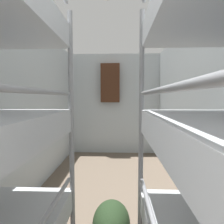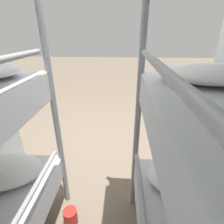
% 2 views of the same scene
% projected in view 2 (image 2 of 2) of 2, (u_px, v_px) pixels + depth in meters
% --- Properties ---
extents(ground_plane, '(20.00, 20.00, 0.00)m').
position_uv_depth(ground_plane, '(105.00, 161.00, 2.21)').
color(ground_plane, '#6B5B4C').
extents(tin_can, '(0.11, 0.11, 0.15)m').
position_uv_depth(tin_can, '(71.00, 217.00, 1.45)').
color(tin_can, '#AD231E').
rests_on(tin_can, ground_plane).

